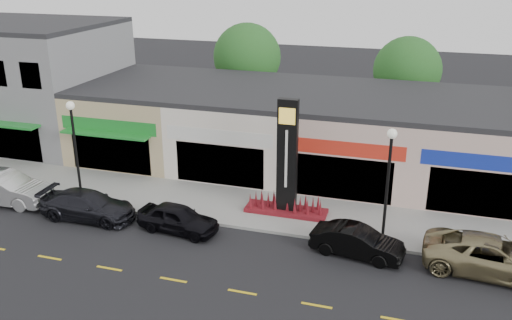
% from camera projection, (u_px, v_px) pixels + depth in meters
% --- Properties ---
extents(ground, '(120.00, 120.00, 0.00)m').
position_uv_depth(ground, '(201.00, 245.00, 25.03)').
color(ground, black).
rests_on(ground, ground).
extents(sidewalk, '(52.00, 4.30, 0.15)m').
position_uv_depth(sidewalk, '(232.00, 205.00, 28.90)').
color(sidewalk, gray).
rests_on(sidewalk, ground).
extents(curb, '(52.00, 0.20, 0.15)m').
position_uv_depth(curb, '(217.00, 224.00, 26.89)').
color(curb, gray).
rests_on(curb, ground).
extents(building_grey_2story, '(12.00, 10.95, 8.30)m').
position_uv_depth(building_grey_2story, '(27.00, 81.00, 38.74)').
color(building_grey_2story, slate).
rests_on(building_grey_2story, ground).
extents(shop_beige, '(7.00, 10.85, 4.80)m').
position_uv_depth(shop_beige, '(148.00, 115.00, 36.76)').
color(shop_beige, tan).
rests_on(shop_beige, ground).
extents(shop_cream, '(7.00, 10.01, 4.80)m').
position_uv_depth(shop_cream, '(246.00, 124.00, 34.86)').
color(shop_cream, beige).
rests_on(shop_cream, ground).
extents(shop_pink_w, '(7.00, 10.01, 4.80)m').
position_uv_depth(shop_pink_w, '(355.00, 134.00, 32.96)').
color(shop_pink_w, '#CEAA9C').
rests_on(shop_pink_w, ground).
extents(shop_pink_e, '(7.00, 10.01, 4.80)m').
position_uv_depth(shop_pink_e, '(478.00, 144.00, 31.05)').
color(shop_pink_e, '#CEAA9C').
rests_on(shop_pink_e, ground).
extents(tree_rear_west, '(5.20, 5.20, 7.83)m').
position_uv_depth(tree_rear_west, '(247.00, 57.00, 41.73)').
color(tree_rear_west, '#382619').
rests_on(tree_rear_west, ground).
extents(tree_rear_mid, '(4.80, 4.80, 7.29)m').
position_uv_depth(tree_rear_mid, '(407.00, 70.00, 38.58)').
color(tree_rear_mid, '#382619').
rests_on(tree_rear_mid, ground).
extents(lamp_west_near, '(0.44, 0.44, 5.47)m').
position_uv_depth(lamp_west_near, '(75.00, 141.00, 28.22)').
color(lamp_west_near, black).
rests_on(lamp_west_near, sidewalk).
extents(lamp_east_near, '(0.44, 0.44, 5.47)m').
position_uv_depth(lamp_east_near, '(388.00, 175.00, 23.86)').
color(lamp_east_near, black).
rests_on(lamp_east_near, sidewalk).
extents(pylon_sign, '(4.20, 1.30, 6.00)m').
position_uv_depth(pylon_sign, '(287.00, 174.00, 27.17)').
color(pylon_sign, maroon).
rests_on(pylon_sign, sidewalk).
extents(car_white_van, '(2.03, 5.25, 1.71)m').
position_uv_depth(car_white_van, '(4.00, 188.00, 29.04)').
color(car_white_van, silver).
rests_on(car_white_van, ground).
extents(car_dark_sedan, '(2.09, 4.96, 1.43)m').
position_uv_depth(car_dark_sedan, '(88.00, 205.00, 27.36)').
color(car_dark_sedan, black).
rests_on(car_dark_sedan, ground).
extents(car_black_sedan, '(2.06, 4.17, 1.37)m').
position_uv_depth(car_black_sedan, '(178.00, 218.00, 26.09)').
color(car_black_sedan, black).
rests_on(car_black_sedan, ground).
extents(car_black_conv, '(2.03, 4.26, 1.35)m').
position_uv_depth(car_black_conv, '(357.00, 242.00, 23.98)').
color(car_black_conv, black).
rests_on(car_black_conv, ground).
extents(car_gold_suv, '(3.06, 5.85, 1.57)m').
position_uv_depth(car_gold_suv, '(493.00, 256.00, 22.62)').
color(car_gold_suv, '#8F835B').
rests_on(car_gold_suv, ground).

